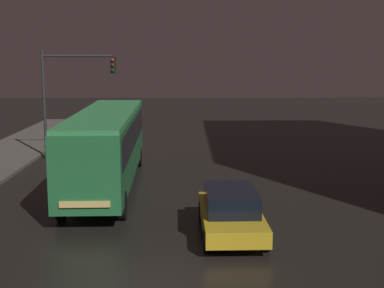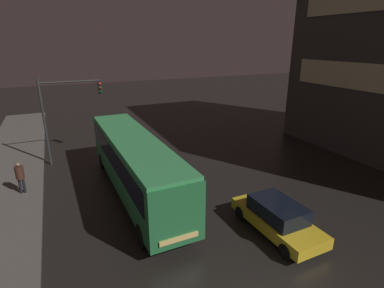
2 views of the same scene
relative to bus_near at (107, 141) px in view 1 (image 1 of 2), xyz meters
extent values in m
cube|color=#236B38|center=(0.00, 0.00, -0.19)|extent=(2.58, 11.88, 2.57)
cube|color=black|center=(0.00, 0.00, 0.35)|extent=(2.62, 10.93, 1.10)
cube|color=#399252|center=(0.00, 0.00, 1.18)|extent=(2.53, 11.64, 0.16)
cube|color=#F4CC72|center=(0.14, -5.93, -1.07)|extent=(1.62, 0.14, 0.20)
cylinder|color=black|center=(1.16, -4.48, -1.52)|extent=(0.27, 1.01, 1.00)
cylinder|color=black|center=(-0.95, -4.53, -1.52)|extent=(0.27, 1.01, 1.00)
cylinder|color=black|center=(0.95, 4.54, -1.52)|extent=(0.27, 1.01, 1.00)
cylinder|color=black|center=(-1.16, 4.49, -1.52)|extent=(0.27, 1.01, 1.00)
cube|color=gold|center=(4.77, -6.07, -1.47)|extent=(1.93, 4.52, 0.50)
cube|color=black|center=(4.77, -6.07, -0.89)|extent=(1.62, 2.50, 0.67)
cylinder|color=black|center=(5.64, -7.59, -1.70)|extent=(0.21, 0.64, 0.64)
cylinder|color=black|center=(3.95, -7.63, -1.70)|extent=(0.21, 0.64, 0.64)
cylinder|color=black|center=(5.58, -4.51, -1.70)|extent=(0.21, 0.64, 0.64)
cylinder|color=black|center=(3.89, -4.54, -1.70)|extent=(0.21, 0.64, 0.64)
cylinder|color=#2D2D2D|center=(-4.32, 6.63, 0.92)|extent=(0.16, 0.16, 5.88)
cylinder|color=#2D2D2D|center=(-2.44, 6.63, 3.56)|extent=(3.77, 0.12, 0.12)
cube|color=black|center=(-0.55, 6.63, 3.06)|extent=(0.30, 0.24, 0.90)
sphere|color=red|center=(-0.55, 6.49, 3.34)|extent=(0.18, 0.18, 0.18)
sphere|color=#3B2B07|center=(-0.55, 6.49, 3.06)|extent=(0.18, 0.18, 0.18)
sphere|color=black|center=(-0.55, 6.49, 2.78)|extent=(0.18, 0.18, 0.18)
camera|label=1|loc=(3.35, -22.32, 3.57)|focal=50.00mm
camera|label=2|loc=(-3.43, -14.91, 6.08)|focal=28.00mm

